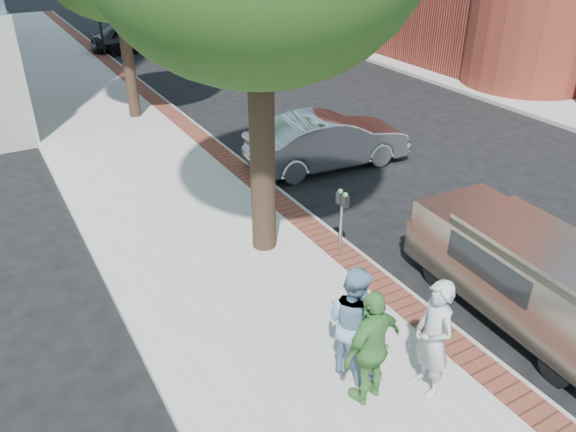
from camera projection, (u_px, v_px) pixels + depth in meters
ground at (335, 286)px, 11.30m from camera, size 120.00×120.00×0.00m
sidewalk at (142, 161)px, 16.68m from camera, size 5.00×60.00×0.15m
brick_strip at (210, 145)px, 17.60m from camera, size 0.60×60.00×0.01m
curb at (221, 145)px, 17.79m from camera, size 0.10×60.00×0.15m
sidewalk_far at (513, 86)px, 23.67m from camera, size 5.00×60.00×0.15m
signal_near at (98, 11)px, 27.30m from camera, size 0.70×0.15×3.80m
parking_meter at (342, 209)px, 11.65m from camera, size 0.12×0.32×1.47m
person_gray at (433, 339)px, 8.25m from camera, size 0.57×0.78×1.97m
person_officer at (353, 321)px, 8.61m from camera, size 0.97×1.11×1.94m
person_green at (372, 347)px, 8.11m from camera, size 1.20×0.68×1.94m
sedan_silver at (328, 140)px, 16.22m from camera, size 4.87×2.03×1.56m
bg_car at (132, 37)px, 29.43m from camera, size 4.25×1.76×1.44m
van at (523, 269)px, 10.16m from camera, size 2.07×4.80×1.74m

